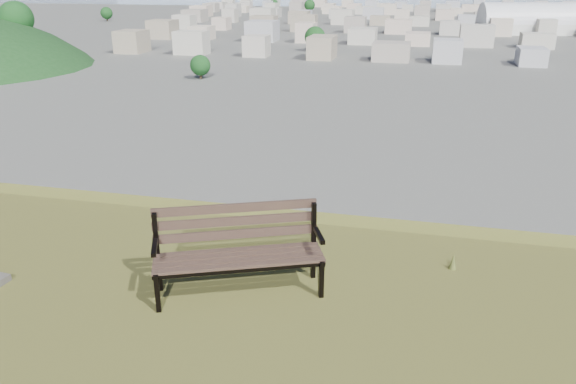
# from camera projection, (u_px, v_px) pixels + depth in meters

# --- Properties ---
(park_bench) EXTENTS (1.65, 1.08, 0.83)m
(park_bench) POSITION_uv_depth(u_px,v_px,m) (238.00, 246.00, 5.32)
(park_bench) COLOR #4A352A
(park_bench) RESTS_ON hilltop_mesa
(arena) EXTENTS (50.45, 28.58, 20.07)m
(arena) POSITION_uv_depth(u_px,v_px,m) (528.00, 24.00, 284.22)
(arena) COLOR silver
(arena) RESTS_ON ground
(city_blocks) EXTENTS (395.00, 361.00, 7.00)m
(city_blocks) POSITION_uv_depth(u_px,v_px,m) (424.00, 15.00, 369.16)
(city_blocks) COLOR beige
(city_blocks) RESTS_ON ground
(city_trees) EXTENTS (406.52, 387.20, 9.98)m
(city_trees) POSITION_uv_depth(u_px,v_px,m) (373.00, 21.00, 305.90)
(city_trees) COLOR #37291B
(city_trees) RESTS_ON ground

